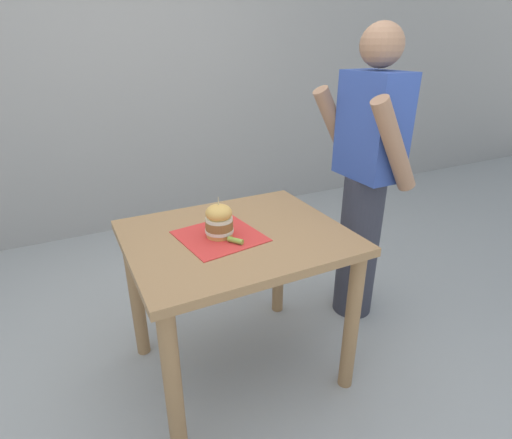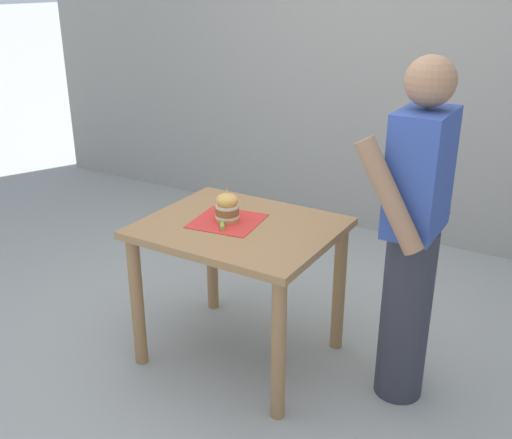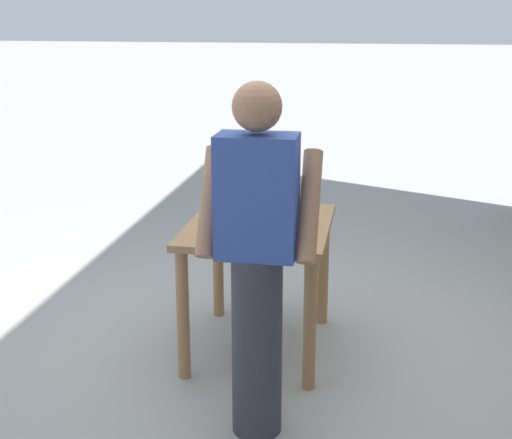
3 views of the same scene
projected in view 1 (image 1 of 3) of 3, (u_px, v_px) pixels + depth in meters
The scene contains 7 objects.
ground_plane at pixel (239, 366), 2.14m from camera, with size 80.00×80.00×0.00m, color #9E9E99.
patio_table at pixel (237, 261), 1.88m from camera, with size 0.82×0.98×0.79m.
serving_paper at pixel (220, 236), 1.79m from camera, with size 0.34×0.34×0.00m, color red.
sandwich at pixel (219, 221), 1.76m from camera, with size 0.13×0.13×0.19m.
pickle_spear at pixel (235, 241), 1.72m from camera, with size 0.02×0.02×0.07m, color #8EA83D.
diner_across_table at pixel (366, 179), 2.25m from camera, with size 0.55×0.35×1.69m.
parked_car_far_end at pixel (366, 72), 12.64m from camera, with size 4.27×1.97×1.60m.
Camera 1 is at (1.50, -0.66, 1.59)m, focal length 28.00 mm.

